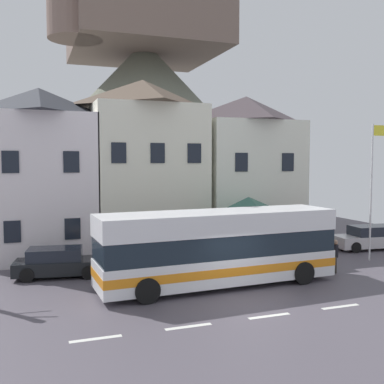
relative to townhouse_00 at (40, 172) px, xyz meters
name	(u,v)px	position (x,y,z in m)	size (l,w,h in m)	color
ground_plane	(252,305)	(7.23, -12.33, -4.80)	(40.00, 60.00, 0.07)	#514B55
townhouse_00	(40,172)	(0.00, 0.00, 0.00)	(5.81, 6.73, 9.55)	white
townhouse_01	(143,165)	(6.04, 0.03, 0.41)	(6.41, 6.78, 10.36)	silver
townhouse_02	(246,171)	(12.68, -0.80, 0.00)	(6.25, 5.12, 9.56)	silver
hilltop_castle	(145,122)	(10.29, 16.96, 4.53)	(32.64, 32.64, 25.16)	slate
transit_bus	(218,248)	(7.06, -9.48, -3.13)	(10.67, 3.11, 3.25)	white
bus_shelter	(249,207)	(10.68, -5.19, -1.87)	(3.60, 3.60, 3.45)	#473D33
parked_car_00	(58,263)	(0.60, -5.53, -4.11)	(4.28, 2.30, 1.36)	black
parked_car_02	(291,246)	(13.00, -5.85, -4.10)	(4.30, 1.96, 1.38)	maroon
parked_car_03	(370,238)	(19.05, -5.15, -4.08)	(4.63, 2.23, 1.44)	silver
pedestrian_00	(312,248)	(13.06, -7.75, -3.83)	(0.32, 0.30, 1.65)	#38332D
pedestrian_01	(335,253)	(13.27, -9.32, -3.82)	(0.29, 0.29, 1.61)	#38332D
public_bench	(254,243)	(11.99, -3.31, -4.31)	(1.43, 0.48, 0.87)	#33473D
flagpole	(373,182)	(16.85, -7.69, -0.50)	(0.95, 0.10, 7.40)	silver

